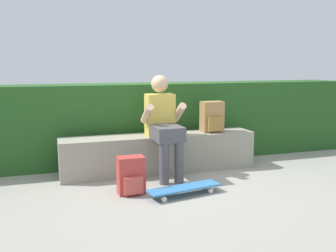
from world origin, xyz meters
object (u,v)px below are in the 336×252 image
at_px(bench_main, 159,153).
at_px(backpack_on_bench, 212,117).
at_px(person_skater, 163,122).
at_px(backpack_on_ground, 131,176).
at_px(skateboard_near_person, 184,188).

bearing_deg(bench_main, backpack_on_bench, -0.75).
distance_m(person_skater, backpack_on_ground, 0.87).
distance_m(bench_main, backpack_on_bench, 0.84).
height_order(backpack_on_bench, backpack_on_ground, backpack_on_bench).
height_order(bench_main, person_skater, person_skater).
bearing_deg(person_skater, backpack_on_ground, -135.37).
height_order(person_skater, skateboard_near_person, person_skater).
bearing_deg(person_skater, backpack_on_bench, 15.22).
xyz_separation_m(person_skater, backpack_on_bench, (0.73, 0.20, -0.00)).
relative_size(bench_main, skateboard_near_person, 3.01).
distance_m(skateboard_near_person, backpack_on_ground, 0.58).
bearing_deg(bench_main, skateboard_near_person, -90.85).
relative_size(bench_main, backpack_on_ground, 6.19).
relative_size(person_skater, backpack_on_bench, 3.07).
bearing_deg(backpack_on_ground, backpack_on_bench, 29.62).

